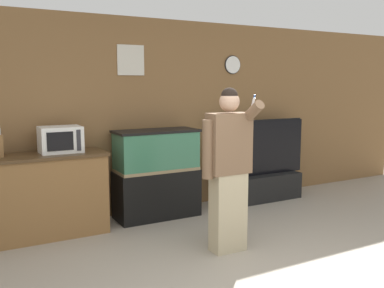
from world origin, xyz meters
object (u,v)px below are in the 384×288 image
object	(u,v)px
tv_on_stand	(260,177)
person_standing	(228,168)
microwave	(60,139)
aquarium_on_stand	(157,174)
counter_island	(33,196)

from	to	relation	value
tv_on_stand	person_standing	world-z (taller)	person_standing
microwave	person_standing	world-z (taller)	person_standing
aquarium_on_stand	counter_island	bearing A→B (deg)	-178.75
counter_island	microwave	bearing A→B (deg)	6.54
microwave	tv_on_stand	bearing A→B (deg)	-0.12
counter_island	aquarium_on_stand	world-z (taller)	aquarium_on_stand
counter_island	person_standing	distance (m)	2.24
microwave	tv_on_stand	size ratio (longest dim) A/B	0.30
aquarium_on_stand	person_standing	bearing A→B (deg)	-82.92
aquarium_on_stand	tv_on_stand	world-z (taller)	tv_on_stand
counter_island	tv_on_stand	distance (m)	3.23
counter_island	person_standing	world-z (taller)	person_standing
microwave	person_standing	size ratio (longest dim) A/B	0.27
microwave	tv_on_stand	xyz separation A→B (m)	(2.90, -0.01, -0.75)
person_standing	microwave	bearing A→B (deg)	134.14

